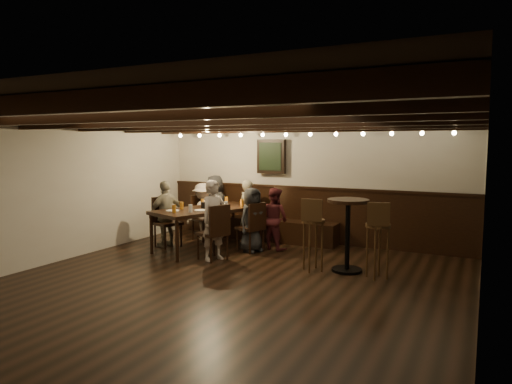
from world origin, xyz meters
The scene contains 27 objects.
room centered at (-0.29, 2.21, 1.07)m, with size 7.00×7.00×7.00m.
dining_table centered at (-1.46, 1.95, 0.73)m, with size 1.59×2.30×0.79m.
chair_left_near centered at (-1.99, 2.62, 0.29)m, with size 0.55×0.55×0.94m.
chair_left_far centered at (-2.29, 1.77, 0.30)m, with size 0.57×0.57×0.98m.
chair_right_near centered at (-0.63, 2.14, 0.28)m, with size 0.54×0.54×0.93m.
chair_right_far centered at (-0.93, 1.29, 0.30)m, with size 0.57×0.57×0.97m.
person_bench_left centered at (-2.01, 3.10, 0.67)m, with size 0.65×0.42×1.33m, color #2B2B2E.
person_bench_centre centered at (-1.11, 2.95, 0.64)m, with size 0.46×0.30×1.27m, color gray.
person_bench_right centered at (-0.31, 2.51, 0.59)m, with size 0.58×0.45×1.19m, color #571D21.
person_left_near centered at (-2.02, 2.63, 0.60)m, with size 0.77×0.44×1.20m, color #B9A89C.
person_left_far centered at (-2.32, 1.78, 0.65)m, with size 0.76×0.32×1.30m, color gray.
person_right_near centered at (-0.60, 2.13, 0.60)m, with size 0.59×0.38×1.21m, color #252628.
person_right_far centered at (-0.90, 1.28, 0.70)m, with size 0.51×0.33×1.40m, color #BCAD9F.
pint_a centered at (-1.49, 2.71, 0.86)m, with size 0.07×0.07×0.14m, color #BF7219.
pint_b centered at (-1.01, 2.49, 0.86)m, with size 0.07×0.07×0.14m, color #BF7219.
pint_c centered at (-1.71, 2.15, 0.86)m, with size 0.07×0.07×0.14m, color #BF7219.
pint_d centered at (-1.11, 2.04, 0.86)m, with size 0.07×0.07×0.14m, color silver.
pint_e centered at (-1.81, 1.60, 0.86)m, with size 0.07×0.07×0.14m, color #BF7219.
pint_f centered at (-1.45, 1.37, 0.86)m, with size 0.07×0.07×0.14m, color silver.
pint_g centered at (-1.67, 1.18, 0.86)m, with size 0.07×0.07×0.14m, color #BF7219.
plate_near centered at (-1.83, 1.34, 0.80)m, with size 0.24×0.24×0.01m, color white.
plate_far centered at (-1.39, 1.61, 0.80)m, with size 0.24×0.24×0.01m, color white.
condiment_caddy centered at (-1.48, 1.91, 0.85)m, with size 0.15×0.10×0.12m, color black.
candle centered at (-1.25, 2.20, 0.82)m, with size 0.05×0.05×0.05m, color beige.
high_top_table centered at (1.35, 1.63, 0.76)m, with size 0.65×0.65×1.15m.
bar_stool_left centered at (0.85, 1.42, 0.43)m, with size 0.38×0.40×1.17m.
bar_stool_right centered at (1.85, 1.47, 0.43)m, with size 0.38×0.40×1.17m.
Camera 1 is at (3.25, -5.31, 2.01)m, focal length 32.00 mm.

